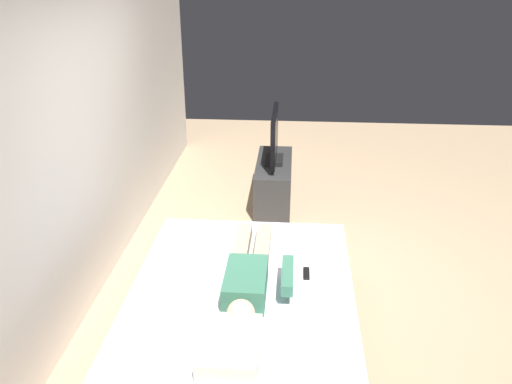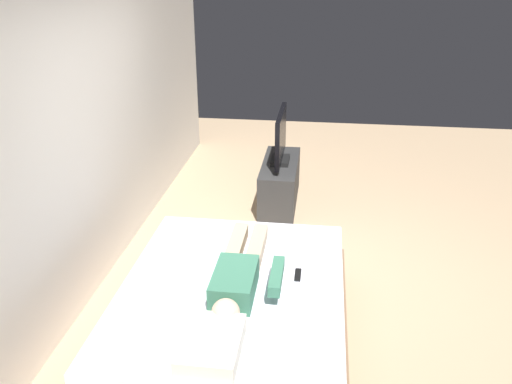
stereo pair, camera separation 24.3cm
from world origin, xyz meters
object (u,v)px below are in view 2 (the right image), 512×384
Objects in this scene: person at (240,274)px; remote at (298,275)px; tv at (281,139)px; tv_stand at (280,182)px; pillow at (211,345)px; bed at (233,317)px.

person is 8.40× the size of remote.
tv is at bearing -1.41° from person.
tv_stand is at bearing 90.00° from tv.
person reaches higher than pillow.
tv is (0.00, -0.00, 0.53)m from tv_stand.
bed is at bearing 177.50° from tv_stand.
pillow is 0.55× the size of tv.
remote is at bearing -171.81° from tv_stand.
pillow is at bearing 152.77° from remote.
pillow is 3.27m from tv.
pillow reaches higher than bed.
remote is (0.18, -0.45, 0.28)m from bed.
person is (0.03, -0.05, 0.36)m from bed.
pillow is 0.38× the size of person.
remote is 0.14× the size of tv_stand.
pillow is at bearing 178.04° from tv_stand.
tv is at bearing -90.00° from tv_stand.
bed is at bearing 120.41° from person.
tv_stand is (3.26, -0.11, -0.35)m from pillow.
bed is at bearing 111.63° from remote.
bed is at bearing 0.00° from pillow.
remote is at bearing -27.23° from pillow.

